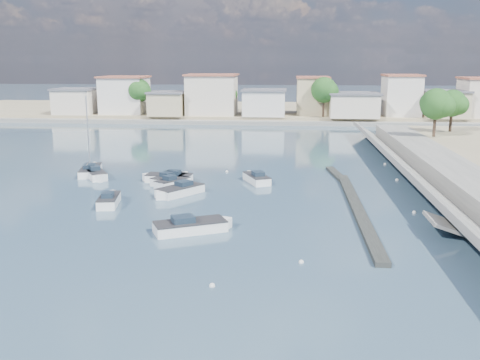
% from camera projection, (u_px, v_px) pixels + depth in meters
% --- Properties ---
extents(ground, '(400.00, 400.00, 0.00)m').
position_uv_depth(ground, '(281.00, 151.00, 75.72)').
color(ground, '#2A4355').
rests_on(ground, ground).
extents(breakwater, '(2.00, 31.02, 0.35)m').
position_uv_depth(breakwater, '(353.00, 201.00, 48.55)').
color(breakwater, black).
rests_on(breakwater, ground).
extents(far_shore_land, '(160.00, 40.00, 1.40)m').
position_uv_depth(far_shore_land, '(284.00, 111.00, 126.08)').
color(far_shore_land, gray).
rests_on(far_shore_land, ground).
extents(far_shore_quay, '(160.00, 2.50, 0.80)m').
position_uv_depth(far_shore_quay, '(283.00, 123.00, 105.75)').
color(far_shore_quay, slate).
rests_on(far_shore_quay, ground).
extents(far_town, '(113.01, 12.80, 8.35)m').
position_uv_depth(far_town, '(336.00, 98.00, 109.57)').
color(far_town, beige).
rests_on(far_town, far_shore_land).
extents(shore_trees, '(74.56, 38.32, 7.92)m').
position_uv_depth(shore_trees, '(328.00, 95.00, 100.94)').
color(shore_trees, '#38281E').
rests_on(shore_trees, ground).
extents(motorboat_a, '(2.29, 4.65, 1.48)m').
position_uv_depth(motorboat_a, '(109.00, 200.00, 47.92)').
color(motorboat_a, white).
rests_on(motorboat_a, ground).
extents(motorboat_b, '(3.40, 3.96, 1.48)m').
position_uv_depth(motorboat_b, '(174.00, 183.00, 54.53)').
color(motorboat_b, white).
rests_on(motorboat_b, ground).
extents(motorboat_c, '(5.45, 2.31, 1.48)m').
position_uv_depth(motorboat_c, '(167.00, 178.00, 56.74)').
color(motorboat_c, white).
rests_on(motorboat_c, ground).
extents(motorboat_d, '(4.43, 4.97, 1.48)m').
position_uv_depth(motorboat_d, '(178.00, 191.00, 51.15)').
color(motorboat_d, white).
rests_on(motorboat_d, ground).
extents(motorboat_e, '(3.72, 4.78, 1.48)m').
position_uv_depth(motorboat_e, '(172.00, 179.00, 56.31)').
color(motorboat_e, white).
rests_on(motorboat_e, ground).
extents(motorboat_f, '(3.27, 4.73, 1.48)m').
position_uv_depth(motorboat_f, '(256.00, 179.00, 56.65)').
color(motorboat_f, white).
rests_on(motorboat_f, ground).
extents(motorboat_g, '(3.67, 4.49, 1.48)m').
position_uv_depth(motorboat_g, '(96.00, 175.00, 58.35)').
color(motorboat_g, white).
rests_on(motorboat_g, ground).
extents(motorboat_h, '(5.93, 4.23, 1.48)m').
position_uv_depth(motorboat_h, '(194.00, 227.00, 40.37)').
color(motorboat_h, white).
rests_on(motorboat_h, ground).
extents(sailboat, '(2.95, 6.20, 9.00)m').
position_uv_depth(sailboat, '(91.00, 170.00, 60.73)').
color(sailboat, white).
rests_on(sailboat, ground).
extents(mooring_buoys, '(19.34, 38.31, 0.34)m').
position_uv_depth(mooring_buoys, '(331.00, 200.00, 49.19)').
color(mooring_buoys, white).
rests_on(mooring_buoys, ground).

